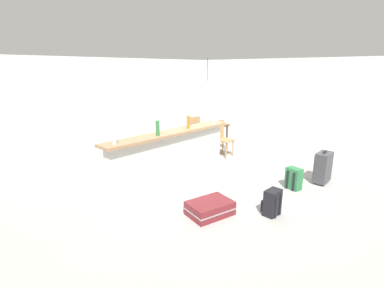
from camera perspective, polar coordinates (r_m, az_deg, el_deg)
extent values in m
cube|color=gray|center=(6.09, 4.30, -7.24)|extent=(13.00, 13.00, 0.05)
cube|color=silver|center=(7.98, -12.98, 7.18)|extent=(6.60, 0.10, 2.50)
cube|color=silver|center=(8.45, 16.03, 7.40)|extent=(0.10, 6.00, 2.50)
cube|color=silver|center=(5.67, -4.04, -3.13)|extent=(2.80, 0.20, 1.03)
cube|color=#93704C|center=(5.53, -4.14, 2.22)|extent=(2.96, 0.40, 0.05)
cylinder|color=silver|center=(4.73, -15.09, 1.38)|extent=(0.06, 0.06, 0.24)
cylinder|color=#2D6B38|center=(5.18, -6.79, 3.12)|extent=(0.07, 0.07, 0.27)
cylinder|color=#9E661E|center=(5.78, -0.75, 4.36)|extent=(0.07, 0.07, 0.26)
cylinder|color=silver|center=(6.34, 4.27, 5.37)|extent=(0.07, 0.07, 0.28)
cube|color=#4C331E|center=(7.90, 2.86, 3.58)|extent=(1.10, 0.80, 0.04)
cylinder|color=#4C331E|center=(7.41, 2.38, -0.12)|extent=(0.06, 0.06, 0.70)
cylinder|color=#4C331E|center=(8.15, 6.88, 1.18)|extent=(0.06, 0.06, 0.70)
cylinder|color=#4C331E|center=(7.85, -1.38, 0.75)|extent=(0.06, 0.06, 0.70)
cylinder|color=#4C331E|center=(8.56, 3.21, 1.92)|extent=(0.06, 0.06, 0.70)
cube|color=#9E754C|center=(7.58, 6.45, 0.78)|extent=(0.42, 0.42, 0.04)
cube|color=#9E754C|center=(7.62, 5.38, 2.88)|extent=(0.40, 0.06, 0.48)
cylinder|color=#9E754C|center=(7.43, 6.74, -1.33)|extent=(0.04, 0.04, 0.41)
cylinder|color=#9E754C|center=(7.69, 8.05, -0.82)|extent=(0.04, 0.04, 0.41)
cylinder|color=#9E754C|center=(7.60, 4.73, -0.90)|extent=(0.04, 0.04, 0.41)
cylinder|color=#9E754C|center=(7.86, 6.08, -0.42)|extent=(0.04, 0.04, 0.41)
cube|color=#9E754C|center=(8.37, -0.32, 2.20)|extent=(0.48, 0.48, 0.04)
cube|color=#9E754C|center=(8.17, 0.36, 3.75)|extent=(0.40, 0.13, 0.48)
cylinder|color=#9E754C|center=(8.63, 0.00, 1.06)|extent=(0.04, 0.04, 0.41)
cylinder|color=#9E754C|center=(8.47, -1.81, 0.78)|extent=(0.04, 0.04, 0.41)
cylinder|color=#9E754C|center=(8.37, 1.20, 0.63)|extent=(0.04, 0.04, 0.41)
cylinder|color=#9E754C|center=(8.20, -0.65, 0.33)|extent=(0.04, 0.04, 0.41)
cylinder|color=black|center=(7.79, 3.06, 14.31)|extent=(0.01, 0.01, 0.62)
cone|color=white|center=(7.81, 3.03, 11.69)|extent=(0.34, 0.34, 0.14)
sphere|color=white|center=(7.81, 3.02, 11.10)|extent=(0.07, 0.07, 0.07)
cube|color=maroon|center=(4.69, 3.53, -12.49)|extent=(0.77, 0.63, 0.22)
cube|color=gray|center=(4.69, 3.53, -12.49)|extent=(0.79, 0.64, 0.02)
cube|color=#2D2D33|center=(4.92, 7.42, -11.20)|extent=(0.18, 0.21, 0.02)
cube|color=#38383D|center=(6.37, 24.41, -4.17)|extent=(0.45, 0.25, 0.60)
cylinder|color=black|center=(6.30, 23.60, -7.20)|extent=(0.06, 0.03, 0.06)
cylinder|color=black|center=(6.64, 24.63, -6.19)|extent=(0.06, 0.03, 0.06)
cube|color=#232328|center=(6.29, 24.72, -1.40)|extent=(0.14, 0.04, 0.04)
cube|color=#286B3D|center=(5.89, 19.41, -6.43)|extent=(0.23, 0.31, 0.42)
cube|color=#205530|center=(6.00, 19.96, -6.84)|extent=(0.10, 0.23, 0.19)
cube|color=black|center=(5.78, 19.38, -7.05)|extent=(0.03, 0.04, 0.36)
cube|color=black|center=(5.85, 18.26, -6.67)|extent=(0.03, 0.04, 0.36)
cube|color=black|center=(4.80, 15.58, -11.05)|extent=(0.29, 0.19, 0.42)
cube|color=black|center=(4.88, 14.38, -11.48)|extent=(0.22, 0.07, 0.19)
cube|color=black|center=(4.82, 17.03, -11.31)|extent=(0.04, 0.03, 0.36)
cube|color=black|center=(4.71, 16.20, -11.90)|extent=(0.04, 0.03, 0.36)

